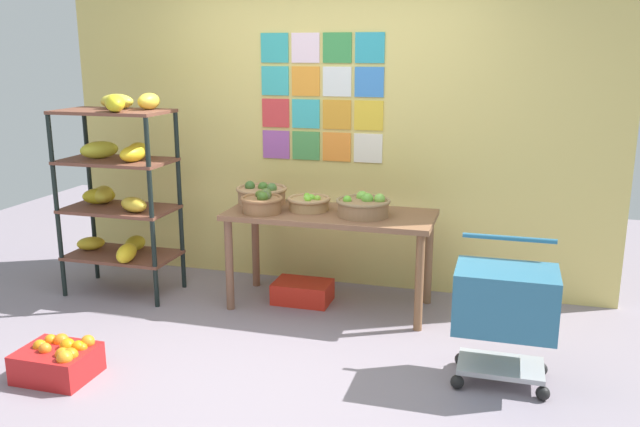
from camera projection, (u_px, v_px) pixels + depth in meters
name	position (u px, v px, depth m)	size (l,w,h in m)	color
ground	(264.00, 362.00, 4.14)	(9.13, 9.13, 0.00)	gray
back_wall_with_art	(331.00, 110.00, 5.28)	(4.54, 0.07, 2.89)	#DCC66A
banana_shelf_unit	(118.00, 180.00, 5.14)	(0.88, 0.59, 1.60)	black
display_table	(330.00, 225.00, 4.90)	(1.54, 0.65, 0.74)	brown
fruit_basket_back_left	(363.00, 206.00, 4.76)	(0.39, 0.39, 0.17)	#946E4B
fruit_basket_left	(262.00, 194.00, 5.16)	(0.40, 0.40, 0.17)	tan
fruit_basket_centre	(262.00, 202.00, 4.86)	(0.32, 0.32, 0.17)	#946540
fruit_basket_right	(309.00, 203.00, 4.94)	(0.33, 0.33, 0.12)	tan
produce_crate_under_table	(303.00, 292.00, 5.12)	(0.44, 0.30, 0.16)	red
orange_crate_foreground	(59.00, 360.00, 3.93)	(0.43, 0.35, 0.24)	red
shopping_cart	(505.00, 304.00, 3.78)	(0.57, 0.44, 0.83)	black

